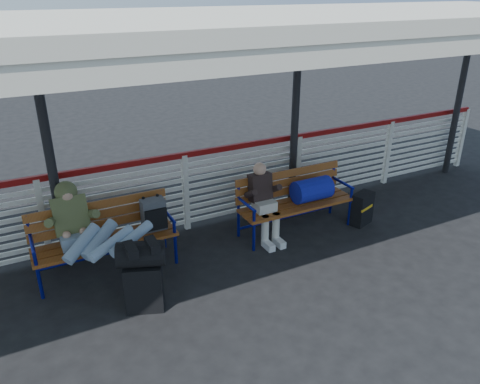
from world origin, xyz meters
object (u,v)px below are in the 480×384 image
companion_person (264,202)px  suitcase_side (362,209)px  luggage_stack (143,273)px  bench_left (117,227)px  traveler_man (96,235)px  bench_right (303,193)px

companion_person → suitcase_side: (1.60, -0.30, -0.34)m
luggage_stack → companion_person: (2.04, 0.80, 0.12)m
bench_left → traveler_man: (-0.32, -0.35, 0.14)m
bench_right → traveler_man: bearing=-177.7°
luggage_stack → companion_person: size_ratio=0.77×
bench_left → companion_person: bearing=-6.4°
bench_left → suitcase_side: size_ratio=3.50×
luggage_stack → traveler_man: (-0.35, 0.69, 0.25)m
luggage_stack → companion_person: companion_person is taller
bench_right → suitcase_side: 1.03m
luggage_stack → suitcase_side: size_ratio=1.70×
bench_left → bench_right: (2.74, -0.23, 0.01)m
traveler_man → companion_person: size_ratio=1.43×
luggage_stack → traveler_man: bearing=137.4°
companion_person → suitcase_side: bearing=-10.5°
traveler_man → suitcase_side: 4.01m
luggage_stack → bench_right: size_ratio=0.49×
bench_left → bench_right: size_ratio=1.00×
bench_left → suitcase_side: 3.71m
companion_person → luggage_stack: bearing=-158.5°
bench_right → traveler_man: size_ratio=1.10×
companion_person → suitcase_side: 1.66m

